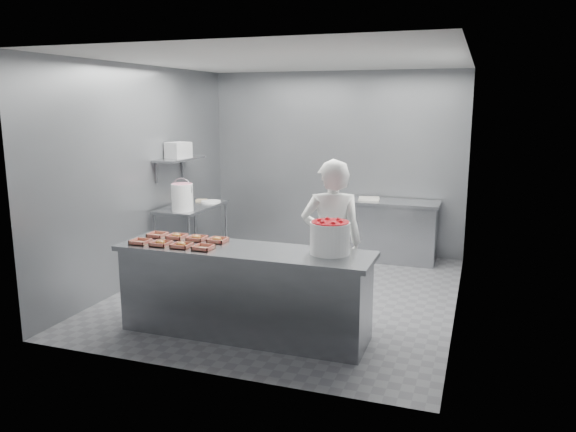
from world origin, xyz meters
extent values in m
plane|color=#4C4C51|center=(0.00, 0.00, 0.00)|extent=(4.50, 4.50, 0.00)
plane|color=white|center=(0.00, 0.00, 2.80)|extent=(4.50, 4.50, 0.00)
cube|color=slate|center=(0.00, 2.25, 1.40)|extent=(4.00, 0.04, 2.80)
cube|color=slate|center=(-2.00, 0.00, 1.40)|extent=(0.04, 4.50, 2.80)
cube|color=slate|center=(2.00, 0.00, 1.40)|extent=(0.04, 4.50, 2.80)
cube|color=slate|center=(0.00, -1.35, 0.88)|extent=(2.60, 0.70, 0.05)
cube|color=slate|center=(0.00, -1.35, 0.42)|extent=(2.50, 0.64, 0.85)
cube|color=slate|center=(-1.65, 0.60, 0.88)|extent=(0.60, 1.20, 0.04)
cube|color=slate|center=(-1.65, 0.60, 0.20)|extent=(0.56, 1.15, 0.03)
cylinder|color=slate|center=(-1.91, 0.04, 0.44)|extent=(0.04, 0.04, 0.88)
cylinder|color=slate|center=(-1.39, 0.04, 0.44)|extent=(0.04, 0.04, 0.88)
cylinder|color=slate|center=(-1.91, 1.16, 0.44)|extent=(0.04, 0.04, 0.88)
cylinder|color=slate|center=(-1.39, 1.16, 0.44)|extent=(0.04, 0.04, 0.88)
cube|color=slate|center=(0.90, 1.90, 0.88)|extent=(1.50, 0.60, 0.05)
cube|color=slate|center=(0.90, 1.90, 0.42)|extent=(1.44, 0.55, 0.85)
cube|color=slate|center=(-1.82, 0.60, 1.55)|extent=(0.35, 0.90, 0.03)
cube|color=tan|center=(-1.08, -1.51, 0.92)|extent=(0.18, 0.18, 0.04)
cube|color=white|center=(-1.04, -1.49, 0.91)|extent=(0.10, 0.06, 0.00)
cube|color=tan|center=(-0.84, -1.51, 0.92)|extent=(0.18, 0.18, 0.04)
cube|color=white|center=(-0.80, -1.49, 0.91)|extent=(0.10, 0.06, 0.00)
ellipsoid|color=#AC7F2B|center=(-0.85, -1.51, 0.93)|extent=(0.10, 0.10, 0.05)
cube|color=tan|center=(-0.60, -1.51, 0.92)|extent=(0.18, 0.18, 0.04)
cube|color=white|center=(-0.56, -1.49, 0.91)|extent=(0.10, 0.06, 0.00)
ellipsoid|color=#AC7F2B|center=(-0.61, -1.51, 0.93)|extent=(0.10, 0.10, 0.05)
cube|color=tan|center=(-0.36, -1.51, 0.92)|extent=(0.18, 0.18, 0.04)
cube|color=white|center=(-0.32, -1.49, 0.91)|extent=(0.10, 0.06, 0.00)
cube|color=tan|center=(-1.08, -1.19, 0.92)|extent=(0.18, 0.18, 0.04)
cube|color=white|center=(-1.04, -1.18, 0.91)|extent=(0.10, 0.06, 0.00)
cube|color=tan|center=(-0.84, -1.19, 0.92)|extent=(0.18, 0.18, 0.04)
cube|color=white|center=(-0.80, -1.18, 0.91)|extent=(0.10, 0.06, 0.00)
ellipsoid|color=#AC7F2B|center=(-0.85, -1.19, 0.93)|extent=(0.10, 0.10, 0.05)
cube|color=tan|center=(-0.60, -1.19, 0.92)|extent=(0.18, 0.18, 0.04)
cube|color=white|center=(-0.56, -1.18, 0.91)|extent=(0.10, 0.06, 0.00)
ellipsoid|color=#AC7F2B|center=(-0.61, -1.19, 0.93)|extent=(0.10, 0.10, 0.05)
cube|color=tan|center=(-0.36, -1.19, 0.92)|extent=(0.18, 0.18, 0.04)
cube|color=white|center=(-0.32, -1.18, 0.91)|extent=(0.10, 0.06, 0.00)
ellipsoid|color=#AC7F2B|center=(-0.37, -1.19, 0.93)|extent=(0.10, 0.10, 0.05)
imported|color=white|center=(0.74, -0.75, 0.88)|extent=(0.74, 0.60, 1.76)
cylinder|color=white|center=(0.86, -1.25, 1.05)|extent=(0.38, 0.38, 0.31)
cylinder|color=red|center=(0.86, -1.25, 1.20)|extent=(0.36, 0.36, 0.04)
cylinder|color=white|center=(-1.57, 0.22, 1.08)|extent=(0.29, 0.29, 0.36)
cylinder|color=pink|center=(-1.57, 0.22, 1.26)|extent=(0.27, 0.27, 0.02)
torus|color=slate|center=(-1.57, 0.22, 1.19)|extent=(0.30, 0.01, 0.30)
cylinder|color=white|center=(-1.51, 0.92, 0.91)|extent=(0.34, 0.34, 0.02)
cube|color=#CCB28C|center=(-1.70, 0.98, 0.91)|extent=(0.19, 0.18, 0.02)
cube|color=gray|center=(-1.82, 0.58, 1.68)|extent=(0.33, 0.35, 0.22)
cube|color=silver|center=(0.62, 1.90, 0.92)|extent=(0.33, 0.26, 0.04)
camera|label=1|loc=(2.19, -6.29, 2.32)|focal=35.00mm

